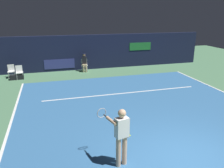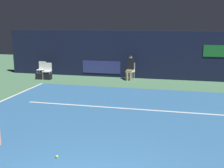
{
  "view_description": "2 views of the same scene",
  "coord_description": "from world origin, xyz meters",
  "px_view_note": "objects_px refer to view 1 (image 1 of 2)",
  "views": [
    {
      "loc": [
        -3.71,
        -4.86,
        4.16
      ],
      "look_at": [
        -0.83,
        5.25,
        0.83
      ],
      "focal_mm": 36.12,
      "sensor_mm": 36.0,
      "label": 1
    },
    {
      "loc": [
        1.53,
        -4.21,
        3.11
      ],
      "look_at": [
        -0.75,
        5.27,
        1.04
      ],
      "focal_mm": 47.88,
      "sensor_mm": 36.0,
      "label": 2
    }
  ],
  "objects_px": {
    "courtside_chair_near": "(11,70)",
    "equipment_bag": "(17,77)",
    "line_judge_on_chair": "(84,62)",
    "tennis_player": "(121,134)",
    "courtside_chair_far": "(19,71)",
    "tennis_ball": "(130,135)"
  },
  "relations": [
    {
      "from": "tennis_player",
      "to": "equipment_bag",
      "type": "height_order",
      "value": "tennis_player"
    },
    {
      "from": "tennis_player",
      "to": "tennis_ball",
      "type": "bearing_deg",
      "value": 60.3
    },
    {
      "from": "line_judge_on_chair",
      "to": "tennis_player",
      "type": "bearing_deg",
      "value": -93.95
    },
    {
      "from": "courtside_chair_far",
      "to": "courtside_chair_near",
      "type": "bearing_deg",
      "value": 141.19
    },
    {
      "from": "courtside_chair_near",
      "to": "equipment_bag",
      "type": "bearing_deg",
      "value": -55.57
    },
    {
      "from": "tennis_player",
      "to": "courtside_chair_near",
      "type": "xyz_separation_m",
      "value": [
        -4.21,
        10.63,
        -0.49
      ]
    },
    {
      "from": "tennis_player",
      "to": "courtside_chair_near",
      "type": "relative_size",
      "value": 1.97
    },
    {
      "from": "courtside_chair_near",
      "to": "tennis_ball",
      "type": "bearing_deg",
      "value": -61.74
    },
    {
      "from": "line_judge_on_chair",
      "to": "equipment_bag",
      "type": "xyz_separation_m",
      "value": [
        -4.6,
        -0.9,
        -0.53
      ]
    },
    {
      "from": "courtside_chair_near",
      "to": "tennis_player",
      "type": "bearing_deg",
      "value": -68.41
    },
    {
      "from": "courtside_chair_far",
      "to": "tennis_ball",
      "type": "relative_size",
      "value": 12.94
    },
    {
      "from": "tennis_player",
      "to": "courtside_chair_far",
      "type": "relative_size",
      "value": 1.97
    },
    {
      "from": "tennis_ball",
      "to": "courtside_chair_far",
      "type": "bearing_deg",
      "value": 116.68
    },
    {
      "from": "courtside_chair_near",
      "to": "tennis_ball",
      "type": "relative_size",
      "value": 12.94
    },
    {
      "from": "tennis_player",
      "to": "equipment_bag",
      "type": "xyz_separation_m",
      "value": [
        -3.84,
        10.09,
        -0.83
      ]
    },
    {
      "from": "courtside_chair_near",
      "to": "courtside_chair_far",
      "type": "height_order",
      "value": "same"
    },
    {
      "from": "courtside_chair_near",
      "to": "courtside_chair_far",
      "type": "distance_m",
      "value": 0.7
    },
    {
      "from": "tennis_player",
      "to": "courtside_chair_near",
      "type": "bearing_deg",
      "value": 111.59
    },
    {
      "from": "courtside_chair_near",
      "to": "equipment_bag",
      "type": "height_order",
      "value": "courtside_chair_near"
    },
    {
      "from": "courtside_chair_near",
      "to": "tennis_ball",
      "type": "height_order",
      "value": "courtside_chair_near"
    },
    {
      "from": "courtside_chair_far",
      "to": "tennis_ball",
      "type": "xyz_separation_m",
      "value": [
        4.44,
        -8.83,
        -0.46
      ]
    },
    {
      "from": "line_judge_on_chair",
      "to": "tennis_ball",
      "type": "relative_size",
      "value": 19.41
    }
  ]
}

